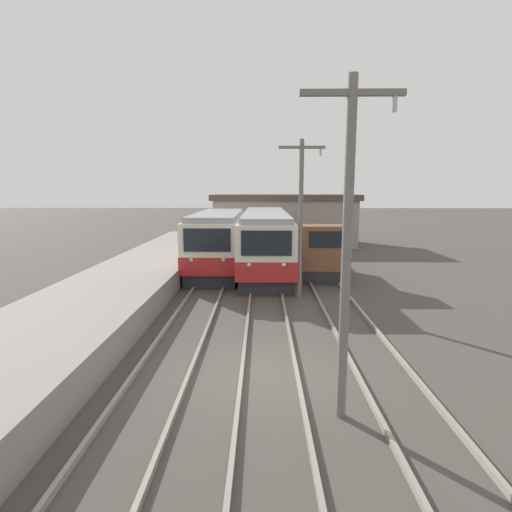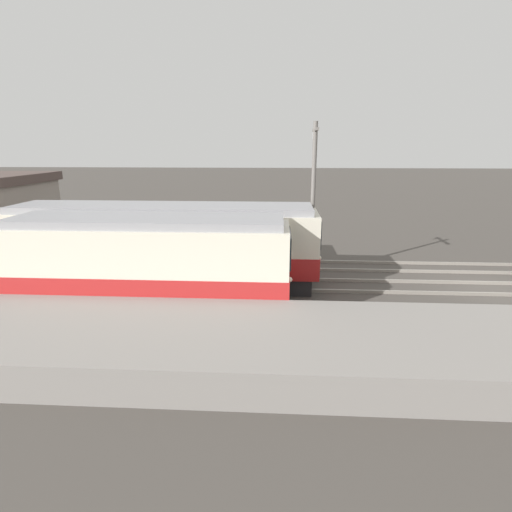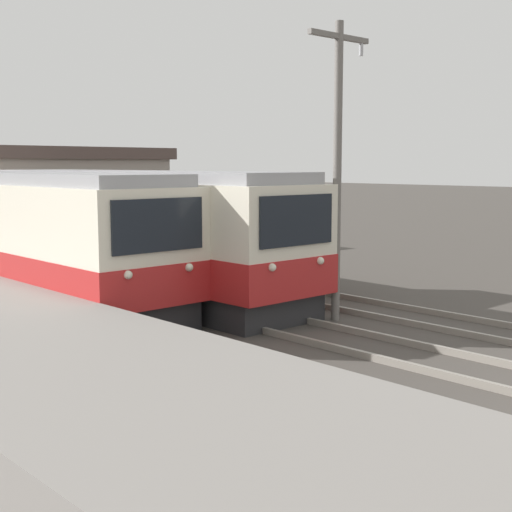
{
  "view_description": "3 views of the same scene",
  "coord_description": "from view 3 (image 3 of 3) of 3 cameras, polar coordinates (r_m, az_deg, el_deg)",
  "views": [
    {
      "loc": [
        -0.0,
        -9.8,
        4.79
      ],
      "look_at": [
        -0.28,
        8.93,
        1.7
      ],
      "focal_mm": 28.0,
      "sensor_mm": 36.0,
      "label": 1
    },
    {
      "loc": [
        -16.36,
        9.3,
        5.91
      ],
      "look_at": [
        -0.35,
        10.23,
        1.49
      ],
      "focal_mm": 28.0,
      "sensor_mm": 36.0,
      "label": 2
    },
    {
      "loc": [
        -11.1,
        -3.2,
        3.71
      ],
      "look_at": [
        1.35,
        10.19,
        1.35
      ],
      "focal_mm": 50.0,
      "sensor_mm": 36.0,
      "label": 3
    }
  ],
  "objects": [
    {
      "name": "shunting_locomotive",
      "position": [
        21.24,
        -0.21,
        0.59
      ],
      "size": [
        2.4,
        4.99,
        3.0
      ],
      "color": "#28282B",
      "rests_on": "ground"
    },
    {
      "name": "commuter_train_left",
      "position": [
        19.28,
        -16.49,
        0.86
      ],
      "size": [
        2.84,
        10.27,
        3.49
      ],
      "color": "#28282B",
      "rests_on": "ground"
    },
    {
      "name": "station_building",
      "position": [
        32.02,
        -18.84,
        4.32
      ],
      "size": [
        12.6,
        6.3,
        4.43
      ],
      "color": "gray",
      "rests_on": "ground"
    },
    {
      "name": "commuter_train_center",
      "position": [
        20.86,
        -9.89,
        1.56
      ],
      "size": [
        2.84,
        13.27,
        3.53
      ],
      "color": "#28282B",
      "rests_on": "ground"
    },
    {
      "name": "catenary_mast_mid",
      "position": [
        16.87,
        6.55,
        7.6
      ],
      "size": [
        2.0,
        0.2,
        6.95
      ],
      "color": "slate",
      "rests_on": "ground"
    }
  ]
}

